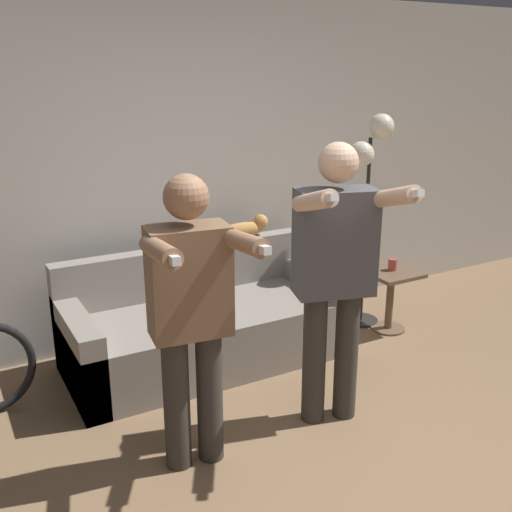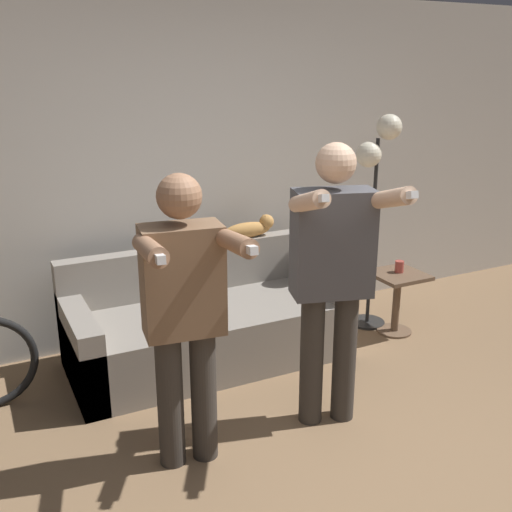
% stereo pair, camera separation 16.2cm
% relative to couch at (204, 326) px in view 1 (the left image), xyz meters
% --- Properties ---
extents(ground_plane, '(16.00, 16.00, 0.00)m').
position_rel_couch_xyz_m(ground_plane, '(0.14, -1.83, -0.26)').
color(ground_plane, '#846647').
extents(wall_back, '(10.00, 0.05, 2.60)m').
position_rel_couch_xyz_m(wall_back, '(0.14, 0.59, 1.04)').
color(wall_back, beige).
rests_on(wall_back, ground_plane).
extents(couch, '(1.97, 0.87, 0.79)m').
position_rel_couch_xyz_m(couch, '(0.00, 0.00, 0.00)').
color(couch, gray).
rests_on(couch, ground_plane).
extents(person_left, '(0.54, 0.72, 1.58)m').
position_rel_couch_xyz_m(person_left, '(-0.54, -1.08, 0.65)').
color(person_left, '#38332D').
rests_on(person_left, ground_plane).
extents(person_right, '(0.64, 0.76, 1.68)m').
position_rel_couch_xyz_m(person_right, '(0.35, -1.08, 0.72)').
color(person_right, '#38332D').
rests_on(person_right, ground_plane).
extents(cat, '(0.54, 0.12, 0.17)m').
position_rel_couch_xyz_m(cat, '(0.51, 0.33, 0.59)').
color(cat, tan).
rests_on(cat, couch).
extents(floor_lamp, '(0.38, 0.29, 1.72)m').
position_rel_couch_xyz_m(floor_lamp, '(1.44, -0.01, 1.06)').
color(floor_lamp, black).
rests_on(floor_lamp, ground_plane).
extents(side_table, '(0.40, 0.40, 0.51)m').
position_rel_couch_xyz_m(side_table, '(1.53, -0.25, 0.09)').
color(side_table, brown).
rests_on(side_table, ground_plane).
extents(cup, '(0.07, 0.07, 0.09)m').
position_rel_couch_xyz_m(cup, '(1.55, -0.23, 0.29)').
color(cup, '#B7473D').
rests_on(cup, side_table).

